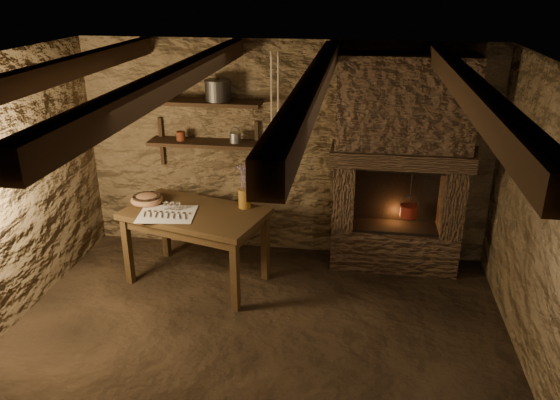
# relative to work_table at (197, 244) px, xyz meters

# --- Properties ---
(floor) EXTENTS (4.50, 4.50, 0.00)m
(floor) POSITION_rel_work_table_xyz_m (0.79, -1.12, -0.43)
(floor) COLOR black
(floor) RESTS_ON ground
(back_wall) EXTENTS (4.50, 0.04, 2.40)m
(back_wall) POSITION_rel_work_table_xyz_m (0.79, 0.88, 0.77)
(back_wall) COLOR #493622
(back_wall) RESTS_ON floor
(right_wall) EXTENTS (0.04, 4.00, 2.40)m
(right_wall) POSITION_rel_work_table_xyz_m (3.04, -1.12, 0.77)
(right_wall) COLOR #493622
(right_wall) RESTS_ON floor
(ceiling) EXTENTS (4.50, 4.00, 0.04)m
(ceiling) POSITION_rel_work_table_xyz_m (0.79, -1.12, 1.97)
(ceiling) COLOR black
(ceiling) RESTS_ON back_wall
(beam_far_left) EXTENTS (0.14, 3.95, 0.16)m
(beam_far_left) POSITION_rel_work_table_xyz_m (-0.71, -1.12, 1.88)
(beam_far_left) COLOR black
(beam_far_left) RESTS_ON ceiling
(beam_mid_left) EXTENTS (0.14, 3.95, 0.16)m
(beam_mid_left) POSITION_rel_work_table_xyz_m (0.29, -1.12, 1.88)
(beam_mid_left) COLOR black
(beam_mid_left) RESTS_ON ceiling
(beam_mid_right) EXTENTS (0.14, 3.95, 0.16)m
(beam_mid_right) POSITION_rel_work_table_xyz_m (1.29, -1.12, 1.88)
(beam_mid_right) COLOR black
(beam_mid_right) RESTS_ON ceiling
(beam_far_right) EXTENTS (0.14, 3.95, 0.16)m
(beam_far_right) POSITION_rel_work_table_xyz_m (2.29, -1.12, 1.88)
(beam_far_right) COLOR black
(beam_far_right) RESTS_ON ceiling
(shelf_lower) EXTENTS (1.25, 0.30, 0.04)m
(shelf_lower) POSITION_rel_work_table_xyz_m (-0.06, 0.72, 0.87)
(shelf_lower) COLOR black
(shelf_lower) RESTS_ON back_wall
(shelf_upper) EXTENTS (1.25, 0.30, 0.04)m
(shelf_upper) POSITION_rel_work_table_xyz_m (-0.06, 0.72, 1.32)
(shelf_upper) COLOR black
(shelf_upper) RESTS_ON back_wall
(hearth) EXTENTS (1.43, 0.51, 2.30)m
(hearth) POSITION_rel_work_table_xyz_m (2.04, 0.64, 0.80)
(hearth) COLOR #312218
(hearth) RESTS_ON floor
(work_table) EXTENTS (1.56, 1.14, 0.80)m
(work_table) POSITION_rel_work_table_xyz_m (0.00, 0.00, 0.00)
(work_table) COLOR #2F2010
(work_table) RESTS_ON floor
(linen_cloth) EXTENTS (0.60, 0.51, 0.01)m
(linen_cloth) POSITION_rel_work_table_xyz_m (-0.25, -0.12, 0.37)
(linen_cloth) COLOR white
(linen_cloth) RESTS_ON work_table
(pewter_cutlery_row) EXTENTS (0.48, 0.23, 0.01)m
(pewter_cutlery_row) POSITION_rel_work_table_xyz_m (-0.25, -0.14, 0.38)
(pewter_cutlery_row) COLOR gray
(pewter_cutlery_row) RESTS_ON linen_cloth
(drinking_glasses) EXTENTS (0.18, 0.05, 0.07)m
(drinking_glasses) POSITION_rel_work_table_xyz_m (-0.23, -0.01, 0.41)
(drinking_glasses) COLOR white
(drinking_glasses) RESTS_ON linen_cloth
(stoneware_jug) EXTENTS (0.15, 0.15, 0.45)m
(stoneware_jug) POSITION_rel_work_table_xyz_m (0.48, 0.17, 0.56)
(stoneware_jug) COLOR #9A651D
(stoneware_jug) RESTS_ON work_table
(wooden_bowl) EXTENTS (0.38, 0.38, 0.12)m
(wooden_bowl) POSITION_rel_work_table_xyz_m (-0.55, 0.13, 0.41)
(wooden_bowl) COLOR #956140
(wooden_bowl) RESTS_ON work_table
(iron_stockpot) EXTENTS (0.29, 0.29, 0.20)m
(iron_stockpot) POSITION_rel_work_table_xyz_m (0.10, 0.72, 1.44)
(iron_stockpot) COLOR #2A2725
(iron_stockpot) RESTS_ON shelf_upper
(tin_pan) EXTENTS (0.25, 0.13, 0.24)m
(tin_pan) POSITION_rel_work_table_xyz_m (-0.48, 0.82, 1.46)
(tin_pan) COLOR #999A95
(tin_pan) RESTS_ON shelf_upper
(small_kettle) EXTENTS (0.18, 0.16, 0.17)m
(small_kettle) POSITION_rel_work_table_xyz_m (0.27, 0.72, 0.95)
(small_kettle) COLOR #999A95
(small_kettle) RESTS_ON shelf_lower
(rusty_tin) EXTENTS (0.13, 0.13, 0.10)m
(rusty_tin) POSITION_rel_work_table_xyz_m (-0.34, 0.72, 0.94)
(rusty_tin) COLOR #572211
(rusty_tin) RESTS_ON shelf_lower
(red_pot) EXTENTS (0.22, 0.22, 0.54)m
(red_pot) POSITION_rel_work_table_xyz_m (2.17, 0.60, 0.27)
(red_pot) COLOR maroon
(red_pot) RESTS_ON hearth
(hanging_ropes) EXTENTS (0.08, 0.08, 1.20)m
(hanging_ropes) POSITION_rel_work_table_xyz_m (0.84, -0.07, 1.37)
(hanging_ropes) COLOR beige
(hanging_ropes) RESTS_ON ceiling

